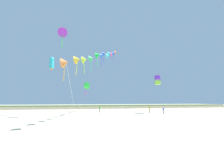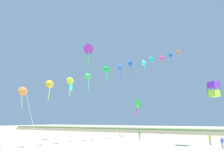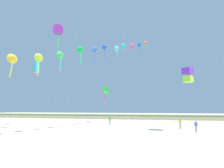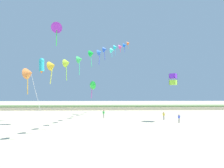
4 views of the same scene
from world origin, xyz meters
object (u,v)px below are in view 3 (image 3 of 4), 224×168
(person_near_left, at_px, (180,123))
(person_mid_center, at_px, (196,126))
(large_kite_low_lead, at_px, (188,75))
(large_kite_outer_drift, at_px, (37,66))
(person_near_right, at_px, (110,120))
(large_kite_high_solo, at_px, (105,90))
(large_kite_mid_trail, at_px, (59,30))

(person_near_left, bearing_deg, person_mid_center, -68.45)
(large_kite_low_lead, bearing_deg, person_mid_center, -73.16)
(large_kite_low_lead, xyz_separation_m, large_kite_outer_drift, (-23.73, -2.43, 2.13))
(person_near_right, height_order, large_kite_high_solo, large_kite_high_solo)
(person_mid_center, relative_size, large_kite_outer_drift, 0.57)
(person_near_left, height_order, large_kite_outer_drift, large_kite_outer_drift)
(person_near_right, height_order, large_kite_outer_drift, large_kite_outer_drift)
(person_mid_center, relative_size, large_kite_high_solo, 0.35)
(large_kite_mid_trail, bearing_deg, large_kite_low_lead, -3.81)
(large_kite_low_lead, height_order, large_kite_outer_drift, large_kite_outer_drift)
(large_kite_low_lead, height_order, large_kite_mid_trail, large_kite_mid_trail)
(person_near_right, bearing_deg, large_kite_mid_trail, -156.01)
(person_near_left, xyz_separation_m, large_kite_outer_drift, (-22.63, -4.89, 9.16))
(large_kite_mid_trail, height_order, large_kite_outer_drift, large_kite_mid_trail)
(person_near_left, bearing_deg, large_kite_high_solo, 146.20)
(person_near_right, bearing_deg, large_kite_outer_drift, -142.70)
(person_near_left, xyz_separation_m, person_mid_center, (1.49, -3.78, -0.03))
(person_mid_center, height_order, large_kite_outer_drift, large_kite_outer_drift)
(person_near_right, xyz_separation_m, large_kite_mid_trail, (-9.22, -4.10, 17.24))
(large_kite_mid_trail, distance_m, large_kite_outer_drift, 9.13)
(person_near_right, xyz_separation_m, large_kite_low_lead, (13.19, -5.59, 6.96))
(large_kite_mid_trail, relative_size, large_kite_outer_drift, 1.77)
(person_mid_center, bearing_deg, large_kite_mid_trail, 172.96)
(person_near_left, xyz_separation_m, person_near_right, (-12.10, 3.14, 0.06))
(person_near_left, relative_size, large_kite_high_solo, 0.36)
(large_kite_low_lead, relative_size, large_kite_mid_trail, 0.44)
(large_kite_high_solo, distance_m, large_kite_outer_drift, 17.02)
(person_near_left, height_order, person_mid_center, person_near_left)
(large_kite_low_lead, distance_m, large_kite_high_solo, 20.70)
(large_kite_outer_drift, bearing_deg, large_kite_mid_trail, 71.50)
(large_kite_outer_drift, bearing_deg, large_kite_low_lead, 5.85)
(large_kite_low_lead, relative_size, large_kite_outer_drift, 0.79)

